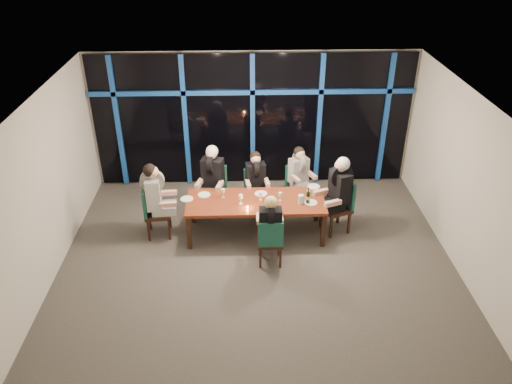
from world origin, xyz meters
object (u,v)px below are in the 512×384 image
dining_table (256,204)px  chair_end_left (153,209)px  chair_far_mid (255,188)px  diner_near_mid (270,219)px  wine_bottle (308,197)px  water_pitcher (301,200)px  diner_far_right (300,169)px  diner_end_left (155,190)px  chair_far_right (297,183)px  chair_near_mid (270,240)px  chair_far_left (214,187)px  chair_end_right (341,203)px  diner_far_left (212,171)px  diner_end_right (338,185)px  diner_far_mid (256,174)px

dining_table → chair_end_left: 1.95m
chair_far_mid → diner_near_mid: bearing=-91.6°
chair_end_left → wine_bottle: wine_bottle is taller
water_pitcher → chair_far_mid: bearing=127.8°
diner_far_right → water_pitcher: bearing=-118.8°
diner_end_left → water_pitcher: size_ratio=5.44×
chair_far_right → water_pitcher: 1.26m
chair_near_mid → water_pitcher: size_ratio=5.06×
diner_near_mid → diner_far_right: bearing=-110.4°
chair_far_left → chair_end_right: size_ratio=0.96×
chair_far_right → diner_far_right: 0.38m
chair_far_right → chair_end_left: bearing=176.3°
chair_near_mid → chair_far_mid: bearing=-83.4°
diner_far_left → water_pitcher: (1.67, -0.93, -0.14)m
diner_end_left → chair_far_left: bearing=-56.5°
chair_end_right → chair_near_mid: 1.78m
chair_far_left → chair_far_mid: 0.84m
diner_end_right → wine_bottle: bearing=-91.3°
chair_far_right → diner_far_mid: size_ratio=1.03×
diner_end_right → diner_near_mid: (-1.33, -0.96, -0.12)m
dining_table → diner_far_right: size_ratio=2.89×
water_pitcher → chair_near_mid: bearing=-127.3°
diner_far_left → diner_far_mid: diner_far_left is taller
dining_table → diner_end_left: bearing=178.8°
chair_far_left → chair_near_mid: chair_far_left is taller
diner_end_right → diner_end_left: bearing=-109.9°
chair_end_left → chair_end_right: size_ratio=0.97×
chair_near_mid → chair_far_right: bearing=-108.2°
diner_near_mid → chair_far_mid: bearing=-83.1°
dining_table → diner_end_left: diner_end_left is taller
chair_far_mid → diner_far_mid: 0.38m
chair_end_right → diner_far_right: (-0.71, 0.89, 0.29)m
chair_near_mid → diner_end_right: size_ratio=0.90×
wine_bottle → chair_far_left: bearing=151.0°
diner_near_mid → wine_bottle: diner_near_mid is taller
diner_far_left → chair_end_left: bearing=-131.6°
water_pitcher → diner_far_mid: bearing=129.6°
dining_table → chair_far_mid: (0.02, 0.88, -0.16)m
diner_end_right → diner_far_left: bearing=-126.9°
dining_table → water_pitcher: size_ratio=13.96×
water_pitcher → diner_end_left: bearing=175.4°
dining_table → chair_near_mid: (0.22, -0.97, -0.16)m
chair_near_mid → diner_end_right: diner_end_right is taller
chair_far_left → chair_far_mid: chair_far_left is taller
chair_end_left → chair_end_right: (3.59, 0.08, 0.02)m
chair_far_right → chair_end_left: size_ratio=0.89×
diner_far_mid → diner_end_left: bearing=-166.4°
chair_far_right → diner_far_left: 1.83m
diner_far_left → diner_far_right: bearing=21.3°
dining_table → diner_far_left: bearing=137.2°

